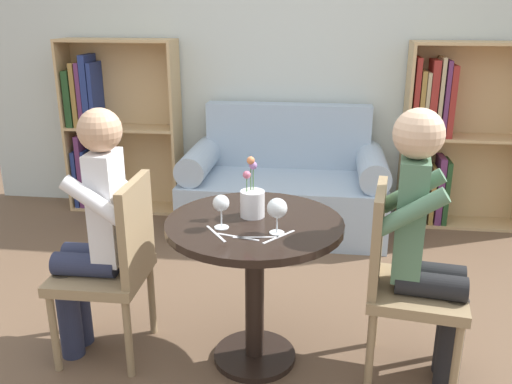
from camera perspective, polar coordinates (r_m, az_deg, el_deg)
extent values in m
plane|color=brown|center=(2.79, -0.14, -17.06)|extent=(16.00, 16.00, 0.00)
cube|color=silver|center=(4.38, 3.73, 15.13)|extent=(5.20, 0.05, 2.70)
cylinder|color=black|center=(2.44, -0.16, -3.44)|extent=(0.81, 0.81, 0.03)
cylinder|color=black|center=(2.59, -0.15, -10.58)|extent=(0.09, 0.09, 0.66)
cylinder|color=black|center=(2.78, -0.14, -16.81)|extent=(0.40, 0.40, 0.03)
cube|color=#9EB2C6|center=(4.15, 2.93, -1.21)|extent=(1.51, 0.80, 0.42)
cube|color=#9EB2C6|center=(4.33, 3.39, 5.97)|extent=(1.29, 0.16, 0.50)
cylinder|color=#9EB2C6|center=(4.15, -5.91, 3.35)|extent=(0.22, 0.72, 0.22)
cylinder|color=#9EB2C6|center=(4.06, 12.12, 2.65)|extent=(0.22, 0.72, 0.22)
cube|color=tan|center=(4.71, -13.30, 6.95)|extent=(0.93, 0.02, 1.40)
cube|color=tan|center=(4.77, -18.99, 6.59)|extent=(0.02, 0.28, 1.40)
cube|color=tan|center=(4.45, -8.34, 6.57)|extent=(0.02, 0.28, 1.40)
cube|color=tan|center=(4.78, -13.21, -1.50)|extent=(0.89, 0.28, 0.02)
cube|color=tan|center=(4.59, -13.86, 6.61)|extent=(0.89, 0.28, 0.02)
cube|color=tan|center=(4.50, -14.56, 15.21)|extent=(0.89, 0.28, 0.02)
cube|color=navy|center=(4.85, -18.01, 1.50)|extent=(0.04, 0.23, 0.48)
cube|color=#602D5B|center=(4.82, -17.58, 2.25)|extent=(0.04, 0.23, 0.61)
cube|color=navy|center=(4.82, -17.09, 1.52)|extent=(0.03, 0.23, 0.49)
cube|color=#332319|center=(4.80, -16.56, 1.43)|extent=(0.05, 0.23, 0.47)
cube|color=#332319|center=(4.76, -16.11, 2.10)|extent=(0.03, 0.23, 0.59)
cube|color=#234723|center=(4.75, -15.60, 1.79)|extent=(0.05, 0.23, 0.54)
cube|color=olive|center=(4.74, -15.03, 1.61)|extent=(0.03, 0.23, 0.52)
cube|color=#234723|center=(4.70, -18.74, 9.37)|extent=(0.05, 0.23, 0.45)
cube|color=olive|center=(4.67, -18.13, 9.76)|extent=(0.04, 0.23, 0.51)
cube|color=#602D5B|center=(4.65, -17.60, 9.78)|extent=(0.04, 0.23, 0.51)
cube|color=navy|center=(4.63, -17.09, 10.17)|extent=(0.05, 0.23, 0.57)
cube|color=navy|center=(4.61, -16.47, 9.82)|extent=(0.03, 0.23, 0.51)
cube|color=tan|center=(4.53, 20.93, 5.75)|extent=(0.93, 0.02, 1.40)
cube|color=tan|center=(4.32, 15.40, 5.73)|extent=(0.02, 0.28, 1.40)
cube|color=tan|center=(4.60, 20.27, -3.00)|extent=(0.89, 0.28, 0.02)
cube|color=tan|center=(4.41, 21.29, 5.36)|extent=(0.89, 0.28, 0.02)
cube|color=tan|center=(4.31, 22.40, 14.29)|extent=(0.89, 0.28, 0.02)
cube|color=#332319|center=(4.43, 15.56, 0.41)|extent=(0.04, 0.23, 0.52)
cube|color=maroon|center=(4.44, 16.22, 0.45)|extent=(0.04, 0.23, 0.53)
cube|color=#234723|center=(4.43, 16.88, 0.85)|extent=(0.04, 0.23, 0.60)
cube|color=#332319|center=(4.46, 17.34, -0.03)|extent=(0.03, 0.23, 0.46)
cube|color=olive|center=(4.47, 17.90, -0.11)|extent=(0.04, 0.23, 0.45)
cube|color=#602D5B|center=(4.47, 18.64, 0.31)|extent=(0.05, 0.23, 0.53)
cube|color=#234723|center=(4.49, 19.23, 0.11)|extent=(0.04, 0.23, 0.50)
cube|color=maroon|center=(4.27, 16.37, 9.60)|extent=(0.04, 0.23, 0.58)
cube|color=olive|center=(4.28, 16.90, 8.95)|extent=(0.03, 0.23, 0.49)
cube|color=tan|center=(4.29, 17.37, 8.85)|extent=(0.03, 0.23, 0.48)
cube|color=maroon|center=(4.29, 18.01, 9.38)|extent=(0.05, 0.23, 0.56)
cube|color=tan|center=(4.30, 18.68, 9.46)|extent=(0.03, 0.23, 0.58)
cube|color=#602D5B|center=(4.30, 19.21, 9.29)|extent=(0.03, 0.23, 0.56)
cube|color=maroon|center=(4.32, 19.74, 9.01)|extent=(0.04, 0.23, 0.53)
cylinder|color=#937A56|center=(3.04, -17.46, -10.29)|extent=(0.04, 0.04, 0.40)
cylinder|color=#937A56|center=(2.76, -20.46, -13.76)|extent=(0.04, 0.04, 0.40)
cylinder|color=#937A56|center=(2.92, -10.91, -10.99)|extent=(0.04, 0.04, 0.40)
cylinder|color=#937A56|center=(2.63, -13.28, -14.78)|extent=(0.04, 0.04, 0.40)
cube|color=#937A56|center=(2.72, -15.95, -8.32)|extent=(0.43, 0.43, 0.05)
cube|color=#937A56|center=(2.55, -12.50, -3.70)|extent=(0.05, 0.38, 0.45)
cylinder|color=#937A56|center=(2.55, 20.28, -16.72)|extent=(0.04, 0.04, 0.40)
cylinder|color=#937A56|center=(2.85, 19.77, -12.61)|extent=(0.04, 0.04, 0.40)
cylinder|color=#937A56|center=(2.53, 11.92, -16.13)|extent=(0.04, 0.04, 0.40)
cylinder|color=#937A56|center=(2.83, 12.43, -12.06)|extent=(0.04, 0.04, 0.40)
cube|color=#937A56|center=(2.57, 16.57, -10.08)|extent=(0.47, 0.47, 0.05)
cube|color=#937A56|center=(2.46, 12.68, -4.60)|extent=(0.09, 0.38, 0.45)
cylinder|color=#282D47|center=(2.92, -18.15, -11.05)|extent=(0.11, 0.11, 0.45)
cylinder|color=#282D47|center=(2.84, -19.07, -12.11)|extent=(0.11, 0.11, 0.45)
cylinder|color=#282D47|center=(2.75, -16.64, -6.34)|extent=(0.30, 0.11, 0.11)
cylinder|color=#282D47|center=(2.66, -17.55, -7.32)|extent=(0.30, 0.11, 0.11)
cube|color=white|center=(2.56, -15.40, -1.61)|extent=(0.12, 0.20, 0.53)
cylinder|color=white|center=(2.66, -14.49, 1.00)|extent=(0.29, 0.07, 0.23)
cylinder|color=white|center=(2.42, -16.73, -0.96)|extent=(0.29, 0.07, 0.23)
sphere|color=tan|center=(2.47, -16.13, 6.27)|extent=(0.20, 0.20, 0.20)
cylinder|color=black|center=(2.63, 19.76, -14.82)|extent=(0.11, 0.11, 0.45)
cylinder|color=black|center=(2.72, 19.62, -13.55)|extent=(0.11, 0.11, 0.45)
cylinder|color=black|center=(2.48, 17.92, -9.35)|extent=(0.31, 0.15, 0.11)
cylinder|color=black|center=(2.58, 17.84, -8.22)|extent=(0.31, 0.15, 0.11)
cube|color=#517A5B|center=(2.42, 15.93, -2.78)|extent=(0.15, 0.21, 0.54)
cylinder|color=#517A5B|center=(2.26, 16.11, -2.05)|extent=(0.29, 0.11, 0.23)
cylinder|color=#517A5B|center=(2.51, 16.10, 0.09)|extent=(0.29, 0.11, 0.23)
sphere|color=beige|center=(2.31, 16.76, 5.90)|extent=(0.21, 0.21, 0.21)
cylinder|color=white|center=(2.36, -3.65, -3.72)|extent=(0.06, 0.06, 0.00)
cylinder|color=white|center=(2.35, -3.67, -2.77)|extent=(0.01, 0.01, 0.08)
sphere|color=white|center=(2.32, -3.70, -1.17)|extent=(0.07, 0.07, 0.07)
sphere|color=beige|center=(2.33, -3.70, -1.38)|extent=(0.05, 0.05, 0.05)
cylinder|color=white|center=(2.31, 2.21, -4.30)|extent=(0.06, 0.06, 0.00)
cylinder|color=white|center=(2.29, 2.22, -3.40)|extent=(0.01, 0.01, 0.07)
sphere|color=white|center=(2.26, 2.24, -1.71)|extent=(0.09, 0.09, 0.09)
sphere|color=maroon|center=(2.27, 2.24, -1.97)|extent=(0.06, 0.06, 0.06)
cylinder|color=silver|center=(2.46, -0.37, -1.24)|extent=(0.11, 0.11, 0.12)
cylinder|color=#4C7A42|center=(2.42, -0.97, 0.93)|extent=(0.01, 0.01, 0.08)
sphere|color=#D16684|center=(2.41, -0.98, 1.82)|extent=(0.04, 0.04, 0.04)
cylinder|color=#4C7A42|center=(2.44, -0.56, 1.76)|extent=(0.00, 0.01, 0.14)
sphere|color=#E07F4C|center=(2.42, -0.56, 3.34)|extent=(0.04, 0.04, 0.04)
cylinder|color=#4C7A42|center=(2.44, -0.30, 1.51)|extent=(0.00, 0.01, 0.11)
sphere|color=#9E70B2|center=(2.43, -0.30, 2.81)|extent=(0.04, 0.04, 0.04)
cube|color=silver|center=(2.26, -0.03, -4.79)|extent=(0.19, 0.04, 0.00)
cube|color=silver|center=(2.27, 2.44, -4.74)|extent=(0.12, 0.16, 0.00)
cube|color=silver|center=(2.30, -4.25, -4.39)|extent=(0.12, 0.16, 0.00)
cube|color=silver|center=(2.26, -1.91, -4.75)|extent=(0.19, 0.06, 0.00)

